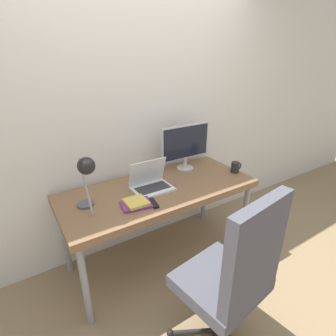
{
  "coord_description": "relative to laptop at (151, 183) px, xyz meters",
  "views": [
    {
      "loc": [
        -1.01,
        -1.35,
        1.8
      ],
      "look_at": [
        0.06,
        0.33,
        0.94
      ],
      "focal_mm": 28.0,
      "sensor_mm": 36.0,
      "label": 1
    }
  ],
  "objects": [
    {
      "name": "laptop",
      "position": [
        0.0,
        0.0,
        0.0
      ],
      "size": [
        0.33,
        0.24,
        0.25
      ],
      "color": "silver",
      "rests_on": "desk"
    },
    {
      "name": "tv_remote",
      "position": [
        -0.11,
        -0.23,
        -0.04
      ],
      "size": [
        0.06,
        0.14,
        0.02
      ],
      "color": "black",
      "rests_on": "desk"
    },
    {
      "name": "ground_plane",
      "position": [
        0.07,
        -0.39,
        -0.81
      ],
      "size": [
        12.0,
        12.0,
        0.0
      ],
      "primitive_type": "plane",
      "color": "#937A56"
    },
    {
      "name": "desk_lamp",
      "position": [
        -0.55,
        -0.12,
        0.27
      ],
      "size": [
        0.13,
        0.29,
        0.44
      ],
      "color": "#4C4C51",
      "rests_on": "desk"
    },
    {
      "name": "mug",
      "position": [
        0.85,
        -0.14,
        -0.0
      ],
      "size": [
        0.12,
        0.08,
        0.1
      ],
      "color": "black",
      "rests_on": "desk"
    },
    {
      "name": "office_chair",
      "position": [
        0.02,
        -0.97,
        -0.19
      ],
      "size": [
        0.64,
        0.65,
        1.15
      ],
      "color": "black",
      "rests_on": "ground_plane"
    },
    {
      "name": "book_stack",
      "position": [
        -0.23,
        -0.18,
        -0.03
      ],
      "size": [
        0.25,
        0.2,
        0.04
      ],
      "color": "#753384",
      "rests_on": "desk"
    },
    {
      "name": "monitor",
      "position": [
        0.5,
        0.2,
        0.2
      ],
      "size": [
        0.53,
        0.16,
        0.44
      ],
      "color": "#B7B7BC",
      "rests_on": "desk"
    },
    {
      "name": "desk",
      "position": [
        0.07,
        -0.02,
        -0.11
      ],
      "size": [
        1.67,
        0.73,
        0.76
      ],
      "color": "brown",
      "rests_on": "ground_plane"
    },
    {
      "name": "wall_back",
      "position": [
        0.07,
        0.41,
        0.49
      ],
      "size": [
        8.0,
        0.05,
        2.6
      ],
      "color": "silver",
      "rests_on": "ground_plane"
    }
  ]
}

